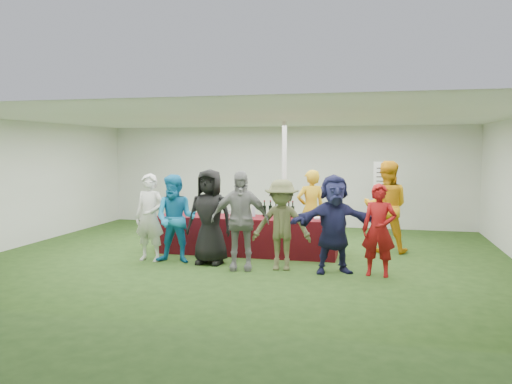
% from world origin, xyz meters
% --- Properties ---
extents(ground, '(60.00, 60.00, 0.00)m').
position_xyz_m(ground, '(0.00, 0.00, 0.00)').
color(ground, '#284719').
rests_on(ground, ground).
extents(tent, '(10.00, 10.00, 10.00)m').
position_xyz_m(tent, '(0.50, 1.20, 1.35)').
color(tent, white).
rests_on(tent, ground).
extents(serving_table, '(3.60, 0.80, 0.75)m').
position_xyz_m(serving_table, '(-0.08, 0.14, 0.38)').
color(serving_table, '#590C0D').
rests_on(serving_table, ground).
extents(wine_bottles, '(0.64, 0.16, 0.32)m').
position_xyz_m(wine_bottles, '(0.55, 0.27, 0.87)').
color(wine_bottles, black).
rests_on(wine_bottles, serving_table).
extents(wine_glasses, '(2.74, 0.12, 0.16)m').
position_xyz_m(wine_glasses, '(-0.51, -0.10, 0.86)').
color(wine_glasses, silver).
rests_on(wine_glasses, serving_table).
extents(water_bottle, '(0.07, 0.07, 0.23)m').
position_xyz_m(water_bottle, '(0.06, 0.22, 0.85)').
color(water_bottle, silver).
rests_on(water_bottle, serving_table).
extents(bar_towel, '(0.25, 0.18, 0.03)m').
position_xyz_m(bar_towel, '(1.40, 0.19, 0.77)').
color(bar_towel, white).
rests_on(bar_towel, serving_table).
extents(dump_bucket, '(0.23, 0.23, 0.18)m').
position_xyz_m(dump_bucket, '(1.53, -0.08, 0.84)').
color(dump_bucket, slate).
rests_on(dump_bucket, serving_table).
extents(wine_list_sign, '(0.50, 0.03, 1.80)m').
position_xyz_m(wine_list_sign, '(2.63, 2.55, 1.32)').
color(wine_list_sign, slate).
rests_on(wine_list_sign, ground).
extents(staff_pourer, '(0.72, 0.62, 1.67)m').
position_xyz_m(staff_pourer, '(1.12, 0.89, 0.83)').
color(staff_pourer, gold).
rests_on(staff_pourer, ground).
extents(staff_back, '(0.95, 0.77, 1.86)m').
position_xyz_m(staff_back, '(2.64, 0.98, 0.93)').
color(staff_back, orange).
rests_on(staff_back, ground).
extents(customer_0, '(0.63, 0.44, 1.64)m').
position_xyz_m(customer_0, '(-1.68, -0.87, 0.82)').
color(customer_0, silver).
rests_on(customer_0, ground).
extents(customer_1, '(0.82, 0.66, 1.63)m').
position_xyz_m(customer_1, '(-1.16, -0.89, 0.82)').
color(customer_1, '#167DB9').
rests_on(customer_1, ground).
extents(customer_2, '(0.87, 0.59, 1.74)m').
position_xyz_m(customer_2, '(-0.52, -0.84, 0.87)').
color(customer_2, black).
rests_on(customer_2, ground).
extents(customer_3, '(1.07, 0.61, 1.73)m').
position_xyz_m(customer_3, '(0.14, -1.13, 0.86)').
color(customer_3, gray).
rests_on(customer_3, ground).
extents(customer_4, '(1.06, 0.66, 1.58)m').
position_xyz_m(customer_4, '(0.85, -0.99, 0.79)').
color(customer_4, brown).
rests_on(customer_4, ground).
extents(customer_5, '(1.63, 0.96, 1.67)m').
position_xyz_m(customer_5, '(1.75, -0.99, 0.84)').
color(customer_5, '#1C1E46').
rests_on(customer_5, ground).
extents(customer_6, '(0.60, 0.43, 1.54)m').
position_xyz_m(customer_6, '(2.49, -1.04, 0.77)').
color(customer_6, maroon).
rests_on(customer_6, ground).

